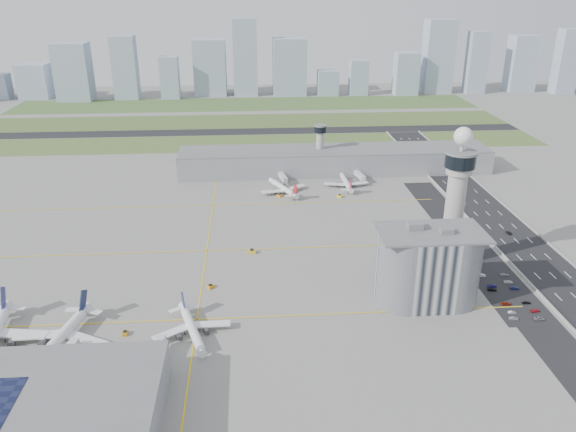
{
  "coord_description": "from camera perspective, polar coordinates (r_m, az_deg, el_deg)",
  "views": [
    {
      "loc": [
        -18.12,
        -216.3,
        120.82
      ],
      "look_at": [
        0.0,
        35.0,
        15.0
      ],
      "focal_mm": 35.0,
      "sensor_mm": 36.0,
      "label": 1
    }
  ],
  "objects": [
    {
      "name": "car_lot_1",
      "position": [
        240.37,
        21.83,
        -9.07
      ],
      "size": [
        3.36,
        1.23,
        1.1
      ],
      "primitive_type": "imported",
      "rotation": [
        0.0,
        0.0,
        1.59
      ],
      "color": "#A9A9A9",
      "rests_on": "ground"
    },
    {
      "name": "tug_4",
      "position": [
        339.82,
        -0.87,
        2.11
      ],
      "size": [
        3.58,
        3.6,
        1.75
      ],
      "primitive_type": null,
      "rotation": [
        0.0,
        0.0,
        -2.37
      ],
      "color": "orange",
      "rests_on": "ground"
    },
    {
      "name": "car_hw_2",
      "position": [
        384.08,
        17.58,
        3.45
      ],
      "size": [
        2.31,
        4.33,
        1.16
      ],
      "primitive_type": "imported",
      "rotation": [
        0.0,
        0.0,
        0.09
      ],
      "color": "#0F0F5E",
      "rests_on": "ground"
    },
    {
      "name": "taxiway_line_h_1",
      "position": [
        275.2,
        -8.28,
        -3.51
      ],
      "size": [
        260.0,
        0.6,
        0.01
      ],
      "primitive_type": "cube",
      "color": "yellow",
      "rests_on": "ground"
    },
    {
      "name": "airplane_far_b",
      "position": [
        358.04,
        5.93,
        3.75
      ],
      "size": [
        29.55,
        34.58,
        9.55
      ],
      "primitive_type": null,
      "rotation": [
        0.0,
        0.0,
        1.59
      ],
      "color": "white",
      "rests_on": "ground"
    },
    {
      "name": "skyline_bldg_10",
      "position": [
        655.26,
        4.06,
        13.33
      ],
      "size": [
        23.01,
        18.41,
        27.75
      ],
      "primitive_type": "cube",
      "color": "#9EADC1",
      "rests_on": "ground"
    },
    {
      "name": "skyline_bldg_12",
      "position": [
        669.7,
        11.9,
        13.95
      ],
      "size": [
        26.14,
        20.92,
        46.89
      ],
      "primitive_type": "cube",
      "color": "#9EADC1",
      "rests_on": "ground"
    },
    {
      "name": "car_lot_8",
      "position": [
        249.2,
        23.05,
        -8.09
      ],
      "size": [
        3.4,
        1.39,
        1.16
      ],
      "primitive_type": "imported",
      "rotation": [
        0.0,
        0.0,
        1.56
      ],
      "color": "black",
      "rests_on": "ground"
    },
    {
      "name": "taxiway_line_h_2",
      "position": [
        329.99,
        -7.64,
        1.09
      ],
      "size": [
        260.0,
        0.6,
        0.01
      ],
      "primitive_type": "cube",
      "color": "yellow",
      "rests_on": "ground"
    },
    {
      "name": "landside_road",
      "position": [
        262.36,
        20.89,
        -6.27
      ],
      "size": [
        18.0,
        260.0,
        0.08
      ],
      "primitive_type": "cube",
      "color": "black",
      "rests_on": "ground"
    },
    {
      "name": "parking_lot",
      "position": [
        252.18,
        21.56,
        -7.6
      ],
      "size": [
        20.0,
        44.0,
        0.1
      ],
      "primitive_type": "cube",
      "color": "black",
      "rests_on": "ground"
    },
    {
      "name": "car_lot_7",
      "position": [
        244.93,
        23.82,
        -8.79
      ],
      "size": [
        4.1,
        2.14,
        1.13
      ],
      "primitive_type": "imported",
      "rotation": [
        0.0,
        0.0,
        1.72
      ],
      "color": "#A31822",
      "rests_on": "ground"
    },
    {
      "name": "runway",
      "position": [
        493.31,
        -4.26,
        8.55
      ],
      "size": [
        480.0,
        22.0,
        0.1
      ],
      "primitive_type": "cube",
      "color": "black",
      "rests_on": "ground"
    },
    {
      "name": "jet_bridge_far_0",
      "position": [
        368.28,
        -0.78,
        4.1
      ],
      "size": [
        5.39,
        14.31,
        5.7
      ],
      "primitive_type": null,
      "rotation": [
        0.0,
        0.0,
        -1.4
      ],
      "color": "silver",
      "rests_on": "ground"
    },
    {
      "name": "grass_strip_2",
      "position": [
        608.41,
        -4.3,
        11.27
      ],
      "size": [
        480.0,
        70.0,
        0.08
      ],
      "primitive_type": "cube",
      "color": "#496A32",
      "rests_on": "ground"
    },
    {
      "name": "skyline_bldg_4",
      "position": [
        664.62,
        -20.97,
        13.5
      ],
      "size": [
        35.81,
        28.65,
        60.36
      ],
      "primitive_type": "cube",
      "color": "#9EADC1",
      "rests_on": "ground"
    },
    {
      "name": "taxiway_line_v",
      "position": [
        275.2,
        -8.28,
        -3.51
      ],
      "size": [
        0.6,
        260.0,
        0.01
      ],
      "primitive_type": "cube",
      "color": "yellow",
      "rests_on": "ground"
    },
    {
      "name": "skyline_bldg_3",
      "position": [
        696.34,
        -24.35,
        12.38
      ],
      "size": [
        32.3,
        25.84,
        36.93
      ],
      "primitive_type": "cube",
      "color": "#9EADC1",
      "rests_on": "ground"
    },
    {
      "name": "jet_bridge_near_1",
      "position": [
        205.53,
        -22.39,
        -14.25
      ],
      "size": [
        5.39,
        14.31,
        5.7
      ],
      "primitive_type": null,
      "rotation": [
        0.0,
        0.0,
        1.4
      ],
      "color": "silver",
      "rests_on": "ground"
    },
    {
      "name": "highway",
      "position": [
        281.23,
        24.73,
        -4.92
      ],
      "size": [
        28.0,
        500.0,
        0.1
      ],
      "primitive_type": "cube",
      "color": "black",
      "rests_on": "ground"
    },
    {
      "name": "skyline_bldg_8",
      "position": [
        652.67,
        -4.37,
        15.76
      ],
      "size": [
        26.33,
        21.06,
        83.39
      ],
      "primitive_type": "cube",
      "color": "#9EADC1",
      "rests_on": "ground"
    },
    {
      "name": "tug_0",
      "position": [
        218.76,
        -23.23,
        -12.58
      ],
      "size": [
        2.24,
        3.22,
        1.85
      ],
      "primitive_type": null,
      "rotation": [
        0.0,
        0.0,
        0.02
      ],
      "color": "yellow",
      "rests_on": "ground"
    },
    {
      "name": "ground",
      "position": [
        248.41,
        0.58,
        -6.32
      ],
      "size": [
        1000.0,
        1000.0,
        0.0
      ],
      "primitive_type": "plane",
      "color": "gray"
    },
    {
      "name": "airplane_near_c",
      "position": [
        211.79,
        -9.73,
        -10.79
      ],
      "size": [
        38.63,
        42.03,
        9.73
      ],
      "primitive_type": null,
      "rotation": [
        0.0,
        0.0,
        -1.26
      ],
      "color": "white",
      "rests_on": "ground"
    },
    {
      "name": "car_hw_1",
      "position": [
        311.39,
        21.51,
        -1.61
      ],
      "size": [
        1.72,
        3.95,
        1.26
      ],
      "primitive_type": "imported",
      "rotation": [
        0.0,
        0.0,
        0.1
      ],
      "color": "black",
      "rests_on": "ground"
    },
    {
      "name": "skyline_bldg_5",
      "position": [
        655.36,
        -16.22,
        14.26
      ],
      "size": [
        25.49,
        20.39,
        66.89
      ],
      "primitive_type": "cube",
      "color": "#9EADC1",
      "rests_on": "ground"
    },
    {
      "name": "tug_2",
      "position": [
        242.76,
        -7.88,
        -7.07
      ],
      "size": [
        3.42,
        3.49,
        1.69
      ],
      "primitive_type": null,
      "rotation": [
        0.0,
        0.0,
        -0.73
      ],
      "color": "orange",
      "rests_on": "ground"
    },
    {
      "name": "car_lot_4",
      "position": [
        256.4,
        20.04,
        -6.69
      ],
      "size": [
        4.01,
        2.08,
        1.3
      ],
      "primitive_type": "imported",
      "rotation": [
        0.0,
        0.0,
        1.72
      ],
      "color": "navy",
      "rests_on": "ground"
    },
    {
      "name": "skyline_bldg_6",
      "position": [
        647.31,
        -11.92,
        13.58
      ],
      "size": [
        20.04,
        16.03,
        45.2
      ],
      "primitive_type": "cube",
      "color": "#9EADC1",
      "rests_on": "ground"
    },
    {
      "name": "tug_1",
      "position": [
        219.98,
        -16.21,
        -11.32
      ],
      "size": [
        1.93,
        2.79,
        1.61
      ],
      "primitive_type": null,
      "rotation": [
        0.0,
        0.0,
        -3.13
      ],
      "color": "orange",
      "rests_on": "ground"
    },
    {
      "name": "secondary_tower",
      "position": [
        383.27,
        3.27,
        7.31
      ],
      "size": [
        8.6,
        8.6,
        31.9
      ],
      "color": "#ADAAA5",
      "rests_on": "ground"
    },
    {
      "name": "skyline_bldg_9",
      "position": [
        656.58,
        0.15,
        14.92
      ],
      "size": [
        36.96,
        29.57,
        62.11
      ],
      "primitive_type": "cube",
      "color": "#9EADC1",
      "rests_on": "ground"
    },
    {
      "name": "car_lot_2",
      "position": [
        245.45,
        21.27,
        -8.29
      ],
      "size": [
        3.96,
        1.84,
        1.1
      ],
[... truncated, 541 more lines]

